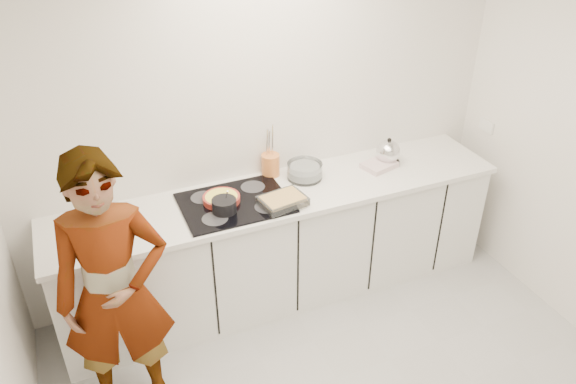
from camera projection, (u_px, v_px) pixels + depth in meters
name	position (u px, v px, depth m)	size (l,w,h in m)	color
wall_back	(264.00, 123.00, 3.96)	(3.60, 0.00, 2.60)	silver
base_cabinets	(282.00, 246.00, 4.16)	(3.20, 0.58, 0.87)	white
countertop	(282.00, 194.00, 3.92)	(3.24, 0.64, 0.04)	white
hob	(235.00, 203.00, 3.77)	(0.72, 0.54, 0.01)	black
tart_dish	(221.00, 198.00, 3.77)	(0.27, 0.27, 0.04)	#A33025
saucepan	(224.00, 206.00, 3.65)	(0.16, 0.16, 0.15)	black
baking_dish	(283.00, 200.00, 3.73)	(0.33, 0.26, 0.06)	silver
mixing_bowl	(305.00, 171.00, 4.05)	(0.28, 0.28, 0.12)	silver
tea_towel	(379.00, 165.00, 4.20)	(0.24, 0.18, 0.04)	white
kettle	(388.00, 153.00, 4.22)	(0.24, 0.24, 0.21)	black
utensil_crock	(271.00, 165.00, 4.07)	(0.13, 0.13, 0.16)	orange
cook	(115.00, 294.00, 3.08)	(0.63, 0.41, 1.73)	white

